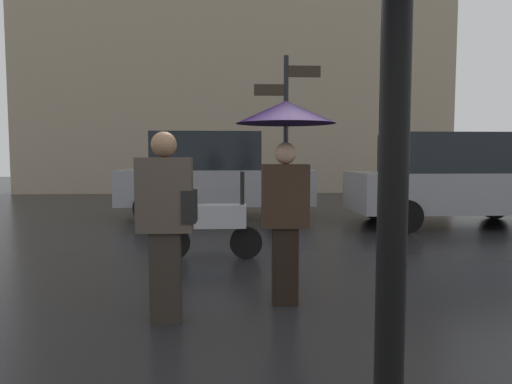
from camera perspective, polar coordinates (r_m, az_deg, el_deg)
pedestrian_with_umbrella at (r=4.58m, az=3.58°, el=5.60°), size 0.96×0.96×1.99m
pedestrian_with_bag at (r=4.18m, az=-10.73°, el=-2.78°), size 0.51×0.24×1.67m
parked_scooter at (r=6.69m, az=-6.00°, el=-3.35°), size 1.48×0.32×1.23m
parked_car_left at (r=11.04m, az=-5.15°, el=2.05°), size 4.42×1.84×1.98m
parked_car_right at (r=10.64m, az=22.60°, el=1.43°), size 4.30×2.08×1.90m
street_signpost at (r=7.79m, az=3.66°, el=7.35°), size 1.08×0.08×3.07m
building_block at (r=19.93m, az=-2.43°, el=22.09°), size 16.74×2.20×14.97m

